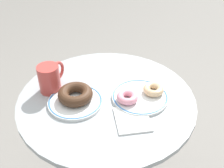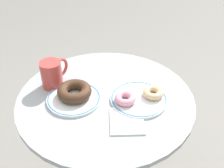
% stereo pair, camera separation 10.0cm
% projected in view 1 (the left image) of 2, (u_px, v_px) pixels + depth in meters
% --- Properties ---
extents(cafe_table, '(0.64, 0.64, 0.74)m').
position_uv_depth(cafe_table, '(107.00, 141.00, 1.14)').
color(cafe_table, '#999EA3').
rests_on(cafe_table, ground).
extents(plate_left, '(0.19, 0.19, 0.01)m').
position_uv_depth(plate_left, '(75.00, 101.00, 0.97)').
color(plate_left, white).
rests_on(plate_left, cafe_table).
extents(plate_right, '(0.20, 0.20, 0.01)m').
position_uv_depth(plate_right, '(140.00, 97.00, 0.99)').
color(plate_right, white).
rests_on(plate_right, cafe_table).
extents(donut_chocolate, '(0.16, 0.16, 0.04)m').
position_uv_depth(donut_chocolate, '(75.00, 94.00, 0.96)').
color(donut_chocolate, '#422819').
rests_on(donut_chocolate, plate_left).
extents(donut_glazed, '(0.11, 0.11, 0.02)m').
position_uv_depth(donut_glazed, '(153.00, 89.00, 1.00)').
color(donut_glazed, '#E0B789').
rests_on(donut_glazed, plate_right).
extents(donut_pink_frosted, '(0.10, 0.10, 0.02)m').
position_uv_depth(donut_pink_frosted, '(127.00, 97.00, 0.96)').
color(donut_pink_frosted, pink).
rests_on(donut_pink_frosted, plate_right).
extents(paper_napkin, '(0.13, 0.14, 0.01)m').
position_uv_depth(paper_napkin, '(132.00, 119.00, 0.90)').
color(paper_napkin, white).
rests_on(paper_napkin, cafe_table).
extents(coffee_mug, '(0.11, 0.10, 0.10)m').
position_uv_depth(coffee_mug, '(50.00, 78.00, 1.01)').
color(coffee_mug, '#B73D38').
rests_on(coffee_mug, cafe_table).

